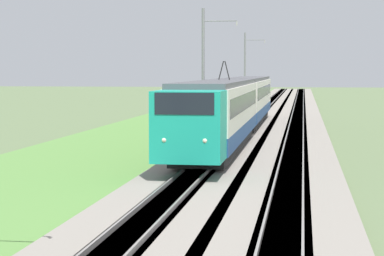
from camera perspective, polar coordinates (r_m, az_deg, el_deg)
ballast_main at (r=56.81m, az=3.91°, el=-0.10°), size 240.00×4.40×0.30m
ballast_adjacent at (r=56.63m, az=7.94°, el=-0.15°), size 240.00×4.40×0.30m
track_main at (r=56.81m, az=3.91°, el=-0.09°), size 240.00×1.57×0.45m
track_adjacent at (r=56.63m, az=7.94°, el=-0.14°), size 240.00×1.57×0.45m
grass_verge at (r=57.73m, az=-2.74°, el=-0.12°), size 240.00×9.62×0.12m
passenger_train at (r=49.93m, az=3.31°, el=1.89°), size 42.56×2.90×5.15m
catenary_mast_mid at (r=53.78m, az=0.92°, el=4.46°), size 0.22×2.56×9.03m
catenary_mast_far at (r=92.31m, az=4.09°, el=4.50°), size 0.22×2.56×9.23m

